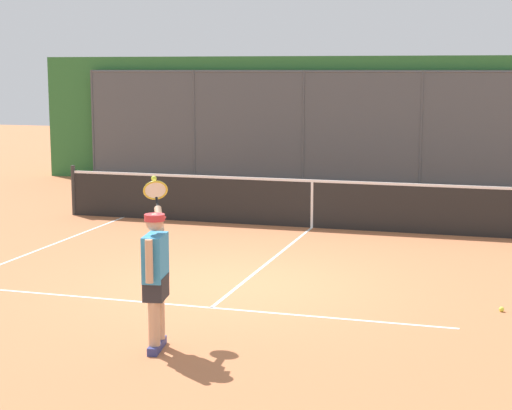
{
  "coord_description": "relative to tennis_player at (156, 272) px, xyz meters",
  "views": [
    {
      "loc": [
        -3.65,
        11.45,
        3.12
      ],
      "look_at": [
        0.01,
        -0.83,
        1.05
      ],
      "focal_mm": 59.51,
      "sensor_mm": 36.0,
      "label": 1
    }
  ],
  "objects": [
    {
      "name": "fence_backdrop",
      "position": [
        -0.03,
        -13.94,
        0.81
      ],
      "size": [
        18.32,
        1.37,
        3.44
      ],
      "color": "#474C51",
      "rests_on": "ground"
    },
    {
      "name": "court_line_markings",
      "position": [
        -0.03,
        -1.48,
        -0.89
      ],
      "size": [
        8.23,
        10.83,
        0.01
      ],
      "color": "white",
      "rests_on": "ground"
    },
    {
      "name": "ground_plane",
      "position": [
        -0.03,
        -3.0,
        -0.89
      ],
      "size": [
        60.0,
        60.0,
        0.0
      ],
      "primitive_type": "plane",
      "color": "#B76B42"
    },
    {
      "name": "tennis_player",
      "position": [
        0.0,
        0.0,
        0.0
      ],
      "size": [
        0.63,
        1.27,
        1.84
      ],
      "rotation": [
        0.0,
        0.0,
        -1.41
      ],
      "color": "navy",
      "rests_on": "ground"
    },
    {
      "name": "tennis_net",
      "position": [
        -0.03,
        -7.67,
        -0.4
      ],
      "size": [
        10.57,
        0.09,
        1.07
      ],
      "color": "#2D2D2D",
      "rests_on": "ground"
    },
    {
      "name": "tennis_ball_by_sideline",
      "position": [
        -3.7,
        -2.64,
        -0.86
      ],
      "size": [
        0.07,
        0.07,
        0.07
      ],
      "primitive_type": "sphere",
      "color": "#D6E042",
      "rests_on": "ground"
    }
  ]
}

